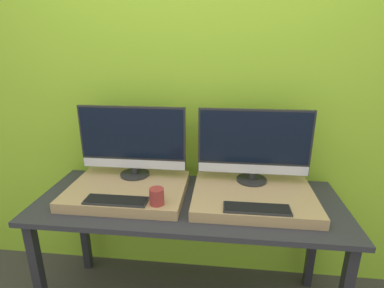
% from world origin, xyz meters
% --- Properties ---
extents(wall_back, '(8.00, 0.04, 2.60)m').
position_xyz_m(wall_back, '(0.00, 0.74, 1.30)').
color(wall_back, '#9ED12D').
rests_on(wall_back, ground_plane).
extents(workbench, '(1.75, 0.67, 0.78)m').
position_xyz_m(workbench, '(0.00, 0.33, 0.70)').
color(workbench, '#2D2D33').
rests_on(workbench, ground_plane).
extents(wooden_riser_left, '(0.68, 0.51, 0.06)m').
position_xyz_m(wooden_riser_left, '(-0.37, 0.36, 0.81)').
color(wooden_riser_left, tan).
rests_on(wooden_riser_left, workbench).
extents(monitor_left, '(0.66, 0.18, 0.45)m').
position_xyz_m(monitor_left, '(-0.37, 0.51, 1.08)').
color(monitor_left, '#282828').
rests_on(monitor_left, wooden_riser_left).
extents(keyboard_left, '(0.34, 0.10, 0.01)m').
position_xyz_m(keyboard_left, '(-0.37, 0.17, 0.85)').
color(keyboard_left, '#2D2D2D').
rests_on(keyboard_left, wooden_riser_left).
extents(mug, '(0.08, 0.08, 0.09)m').
position_xyz_m(mug, '(-0.15, 0.17, 0.89)').
color(mug, '#9E332D').
rests_on(mug, wooden_riser_left).
extents(wooden_riser_right, '(0.68, 0.51, 0.06)m').
position_xyz_m(wooden_riser_right, '(0.37, 0.36, 0.81)').
color(wooden_riser_right, tan).
rests_on(wooden_riser_right, workbench).
extents(monitor_right, '(0.66, 0.18, 0.45)m').
position_xyz_m(monitor_right, '(0.37, 0.51, 1.08)').
color(monitor_right, '#282828').
rests_on(monitor_right, wooden_riser_right).
extents(keyboard_right, '(0.34, 0.10, 0.01)m').
position_xyz_m(keyboard_right, '(0.37, 0.17, 0.85)').
color(keyboard_right, '#2D2D2D').
rests_on(keyboard_right, wooden_riser_right).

